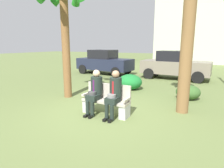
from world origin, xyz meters
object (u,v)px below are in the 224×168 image
Objects in this scene: seated_man_left at (95,90)px; parked_car_far at (175,65)px; palm_tree_tall at (63,2)px; parked_car_near at (104,62)px; seated_man_right at (114,92)px; shrub_near_bench at (188,92)px; shrub_mid_lawn at (130,82)px; park_bench at (107,101)px.

parked_car_far is (1.01, 7.23, 0.11)m from seated_man_left.
palm_tree_tall is 1.24× the size of parked_car_near.
seated_man_left is 0.98× the size of seated_man_right.
shrub_near_bench is at bearing -73.56° from parked_car_far.
seated_man_right is 3.56m from shrub_mid_lawn.
park_bench is 1.26× the size of shrub_mid_lawn.
shrub_mid_lawn is 4.06m from parked_car_far.
park_bench is 1.08× the size of seated_man_left.
parked_car_near is (-4.03, 6.88, 0.44)m from park_bench.
park_bench is at bearing -124.96° from shrub_near_bench.
park_bench is at bearing -95.54° from parked_car_far.
seated_man_right is 1.50× the size of shrub_near_bench.
palm_tree_tall is 7.36m from parked_car_far.
shrub_mid_lawn is at bearing 105.19° from seated_man_right.
palm_tree_tall is at bearing 151.45° from seated_man_left.
seated_man_right is 0.27× the size of palm_tree_tall.
seated_man_left is 3.45m from shrub_mid_lawn.
shrub_mid_lawn is 0.28× the size of parked_car_far.
seated_man_right is at bearing -21.26° from park_bench.
palm_tree_tall is 4.44× the size of shrub_mid_lawn.
seated_man_right reaches higher than park_bench.
shrub_near_bench is 4.53m from parked_car_far.
seated_man_right is at bearing -92.98° from parked_car_far.
parked_car_near reaches higher than seated_man_right.
shrub_near_bench is at bearing 55.04° from park_bench.
shrub_mid_lawn is at bearing 100.57° from park_bench.
seated_man_left reaches higher than shrub_mid_lawn.
palm_tree_tall is at bearing -156.53° from shrub_near_bench.
palm_tree_tall reaches higher than seated_man_right.
seated_man_right is 8.24m from parked_car_near.
palm_tree_tall is 5.67m from shrub_near_bench.
seated_man_left is 0.33× the size of parked_car_near.
seated_man_left is at bearing -85.06° from shrub_mid_lawn.
park_bench is 7.99m from parked_car_near.
park_bench is 3.42m from shrub_near_bench.
shrub_near_bench is 0.22× the size of parked_car_near.
shrub_near_bench is (1.65, 2.93, -0.46)m from seated_man_right.
palm_tree_tall reaches higher than seated_man_left.
palm_tree_tall is at bearing -73.71° from parked_car_near.
shrub_mid_lawn is (-0.93, 3.42, -0.39)m from seated_man_right.
seated_man_left is at bearing -127.91° from shrub_near_bench.
seated_man_left is 0.63m from seated_man_right.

